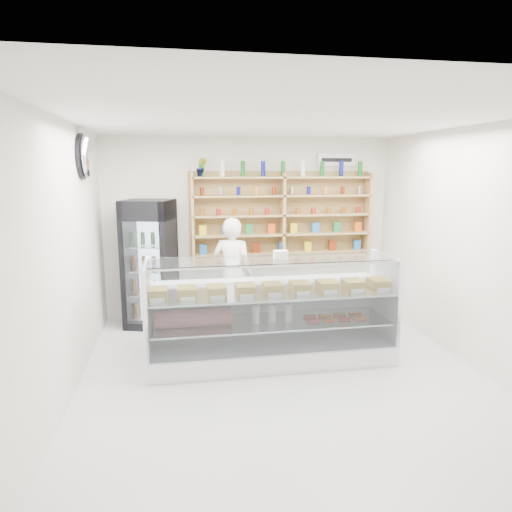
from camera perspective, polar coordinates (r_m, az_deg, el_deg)
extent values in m
plane|color=#BBBABF|center=(5.27, 3.70, -15.12)|extent=(5.00, 5.00, 0.00)
plane|color=white|center=(4.77, 4.12, 16.78)|extent=(5.00, 5.00, 0.00)
plane|color=beige|center=(7.25, -0.82, 3.62)|extent=(4.50, 0.00, 4.50)
plane|color=beige|center=(2.55, 17.60, -10.27)|extent=(4.50, 0.00, 4.50)
plane|color=beige|center=(4.82, -23.07, -0.84)|extent=(0.00, 5.00, 5.00)
plane|color=beige|center=(5.79, 26.09, 0.73)|extent=(0.00, 5.00, 5.00)
cube|color=white|center=(5.67, 1.88, -11.80)|extent=(2.94, 0.83, 0.24)
cube|color=white|center=(5.88, 1.13, -6.50)|extent=(2.94, 0.05, 0.62)
cube|color=silver|center=(5.54, 1.90, -8.19)|extent=(2.82, 0.73, 0.02)
cube|color=silver|center=(5.43, 1.93, -4.58)|extent=(2.88, 0.77, 0.02)
cube|color=silver|center=(5.09, 2.85, -6.86)|extent=(2.88, 0.12, 1.02)
cube|color=silver|center=(5.29, 2.06, -0.42)|extent=(2.88, 0.58, 0.01)
imported|color=white|center=(6.65, -2.97, -2.15)|extent=(0.70, 0.59, 1.63)
cube|color=black|center=(6.89, -13.10, -0.94)|extent=(0.83, 0.82, 1.87)
cube|color=#35053D|center=(6.48, -12.77, 5.47)|extent=(0.64, 0.21, 0.26)
cube|color=silver|center=(6.60, -12.42, -2.16)|extent=(0.55, 0.17, 1.48)
cube|color=#AC8051|center=(6.98, -7.95, 4.82)|extent=(0.04, 0.28, 1.33)
cube|color=#AC8051|center=(7.17, 3.34, 5.06)|extent=(0.04, 0.28, 1.33)
cube|color=#AC8051|center=(7.61, 13.70, 5.10)|extent=(0.04, 0.28, 1.33)
cube|color=#AC8051|center=(7.25, 3.29, 0.41)|extent=(2.80, 0.28, 0.03)
cube|color=#AC8051|center=(7.20, 3.32, 2.76)|extent=(2.80, 0.28, 0.03)
cube|color=#AC8051|center=(7.17, 3.35, 5.13)|extent=(2.80, 0.28, 0.03)
cube|color=#AC8051|center=(7.15, 3.37, 7.53)|extent=(2.80, 0.28, 0.03)
cube|color=#AC8051|center=(7.14, 3.40, 9.77)|extent=(2.80, 0.28, 0.03)
imported|color=#1E6626|center=(6.95, -6.85, 10.96)|extent=(0.17, 0.14, 0.28)
ellipsoid|color=silver|center=(5.90, -20.43, 11.57)|extent=(0.15, 0.50, 0.50)
cube|color=white|center=(7.52, 10.02, 11.74)|extent=(0.62, 0.03, 0.20)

